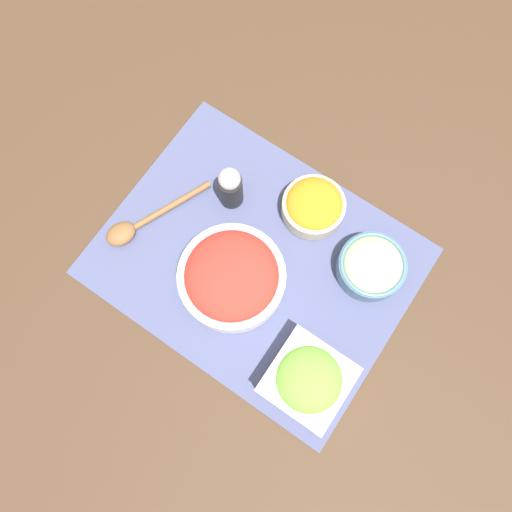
{
  "coord_description": "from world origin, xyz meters",
  "views": [
    {
      "loc": [
        -0.12,
        0.18,
        0.85
      ],
      "look_at": [
        0.0,
        0.0,
        0.03
      ],
      "focal_mm": 35.0,
      "sensor_mm": 36.0,
      "label": 1
    }
  ],
  "objects_px": {
    "tomato_bowl": "(232,277)",
    "cucumber_bowl": "(372,266)",
    "lettuce_bowl": "(308,380)",
    "wooden_spoon": "(137,225)",
    "carrot_bowl": "(314,206)",
    "pepper_shaker": "(230,187)"
  },
  "relations": [
    {
      "from": "tomato_bowl",
      "to": "cucumber_bowl",
      "type": "bearing_deg",
      "value": -140.47
    },
    {
      "from": "cucumber_bowl",
      "to": "lettuce_bowl",
      "type": "bearing_deg",
      "value": 92.94
    },
    {
      "from": "cucumber_bowl",
      "to": "wooden_spoon",
      "type": "relative_size",
      "value": 0.57
    },
    {
      "from": "lettuce_bowl",
      "to": "carrot_bowl",
      "type": "height_order",
      "value": "lettuce_bowl"
    },
    {
      "from": "wooden_spoon",
      "to": "pepper_shaker",
      "type": "height_order",
      "value": "pepper_shaker"
    },
    {
      "from": "lettuce_bowl",
      "to": "cucumber_bowl",
      "type": "relative_size",
      "value": 1.06
    },
    {
      "from": "cucumber_bowl",
      "to": "tomato_bowl",
      "type": "xyz_separation_m",
      "value": [
        0.18,
        0.15,
        0.01
      ]
    },
    {
      "from": "pepper_shaker",
      "to": "lettuce_bowl",
      "type": "bearing_deg",
      "value": 145.72
    },
    {
      "from": "cucumber_bowl",
      "to": "pepper_shaker",
      "type": "relative_size",
      "value": 1.11
    },
    {
      "from": "lettuce_bowl",
      "to": "carrot_bowl",
      "type": "bearing_deg",
      "value": -59.36
    },
    {
      "from": "cucumber_bowl",
      "to": "tomato_bowl",
      "type": "distance_m",
      "value": 0.24
    },
    {
      "from": "tomato_bowl",
      "to": "carrot_bowl",
      "type": "bearing_deg",
      "value": -102.98
    },
    {
      "from": "cucumber_bowl",
      "to": "tomato_bowl",
      "type": "relative_size",
      "value": 0.64
    },
    {
      "from": "carrot_bowl",
      "to": "wooden_spoon",
      "type": "relative_size",
      "value": 0.55
    },
    {
      "from": "lettuce_bowl",
      "to": "wooden_spoon",
      "type": "xyz_separation_m",
      "value": [
        0.39,
        -0.05,
        -0.03
      ]
    },
    {
      "from": "tomato_bowl",
      "to": "lettuce_bowl",
      "type": "bearing_deg",
      "value": 160.72
    },
    {
      "from": "cucumber_bowl",
      "to": "tomato_bowl",
      "type": "height_order",
      "value": "tomato_bowl"
    },
    {
      "from": "cucumber_bowl",
      "to": "wooden_spoon",
      "type": "xyz_separation_m",
      "value": [
        0.38,
        0.16,
        -0.02
      ]
    },
    {
      "from": "tomato_bowl",
      "to": "wooden_spoon",
      "type": "bearing_deg",
      "value": 3.88
    },
    {
      "from": "carrot_bowl",
      "to": "wooden_spoon",
      "type": "height_order",
      "value": "carrot_bowl"
    },
    {
      "from": "lettuce_bowl",
      "to": "pepper_shaker",
      "type": "height_order",
      "value": "pepper_shaker"
    },
    {
      "from": "tomato_bowl",
      "to": "carrot_bowl",
      "type": "height_order",
      "value": "tomato_bowl"
    }
  ]
}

